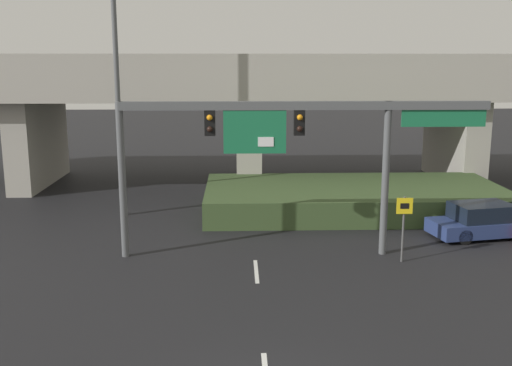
{
  "coord_description": "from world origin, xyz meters",
  "views": [
    {
      "loc": [
        -0.65,
        -11.9,
        7.48
      ],
      "look_at": [
        0.0,
        8.81,
        3.19
      ],
      "focal_mm": 42.0,
      "sensor_mm": 36.0,
      "label": 1
    }
  ],
  "objects_px": {
    "speed_limit_sign": "(404,220)",
    "highway_light_pole_near": "(115,48)",
    "parked_sedan_near_right": "(484,221)",
    "signal_gantry": "(287,133)"
  },
  "relations": [
    {
      "from": "highway_light_pole_near",
      "to": "parked_sedan_near_right",
      "type": "distance_m",
      "value": 18.2
    },
    {
      "from": "speed_limit_sign",
      "to": "parked_sedan_near_right",
      "type": "height_order",
      "value": "speed_limit_sign"
    },
    {
      "from": "signal_gantry",
      "to": "highway_light_pole_near",
      "type": "bearing_deg",
      "value": 139.88
    },
    {
      "from": "speed_limit_sign",
      "to": "parked_sedan_near_right",
      "type": "distance_m",
      "value": 5.47
    },
    {
      "from": "speed_limit_sign",
      "to": "highway_light_pole_near",
      "type": "bearing_deg",
      "value": 148.27
    },
    {
      "from": "speed_limit_sign",
      "to": "highway_light_pole_near",
      "type": "distance_m",
      "value": 15.23
    },
    {
      "from": "signal_gantry",
      "to": "highway_light_pole_near",
      "type": "xyz_separation_m",
      "value": [
        -7.48,
        6.3,
        3.24
      ]
    },
    {
      "from": "speed_limit_sign",
      "to": "highway_light_pole_near",
      "type": "xyz_separation_m",
      "value": [
        -11.77,
        7.28,
        6.36
      ]
    },
    {
      "from": "signal_gantry",
      "to": "parked_sedan_near_right",
      "type": "height_order",
      "value": "signal_gantry"
    },
    {
      "from": "speed_limit_sign",
      "to": "signal_gantry",
      "type": "bearing_deg",
      "value": 167.18
    }
  ]
}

